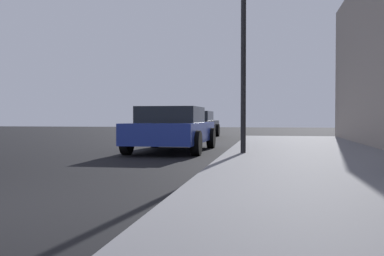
# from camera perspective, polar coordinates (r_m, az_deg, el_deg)

# --- Properties ---
(street_lamp) EXTENTS (0.36, 0.36, 4.78)m
(street_lamp) POSITION_cam_1_polar(r_m,az_deg,el_deg) (10.43, 6.76, 14.72)
(street_lamp) COLOR black
(street_lamp) RESTS_ON sidewalk
(car_blue) EXTENTS (2.06, 4.41, 1.27)m
(car_blue) POSITION_cam_1_polar(r_m,az_deg,el_deg) (12.52, -2.55, -0.09)
(car_blue) COLOR #233899
(car_blue) RESTS_ON ground_plane
(car_black) EXTENTS (2.00, 4.59, 1.43)m
(car_black) POSITION_cam_1_polar(r_m,az_deg,el_deg) (20.94, 0.41, 0.50)
(car_black) COLOR black
(car_black) RESTS_ON ground_plane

